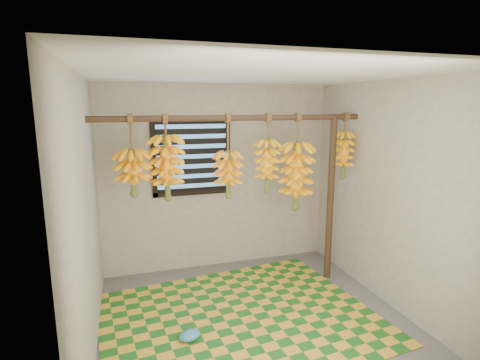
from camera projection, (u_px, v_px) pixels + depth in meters
name	position (u px, v px, depth m)	size (l,w,h in m)	color
floor	(256.00, 323.00, 3.74)	(3.00, 3.00, 0.01)	#515151
ceiling	(259.00, 73.00, 3.27)	(3.00, 3.00, 0.01)	silver
wall_back	(218.00, 178.00, 4.91)	(3.00, 0.01, 2.40)	gray
wall_left	(85.00, 221.00, 3.06)	(0.01, 3.00, 2.40)	gray
wall_right	(392.00, 195.00, 3.94)	(0.01, 3.00, 2.40)	gray
window	(192.00, 156.00, 4.72)	(1.00, 0.04, 1.00)	black
hanging_pole	(236.00, 118.00, 4.00)	(0.06, 0.06, 3.00)	#3B281B
support_post	(330.00, 200.00, 4.55)	(0.08, 0.08, 2.00)	#3B281B
woven_mat	(240.00, 318.00, 3.80)	(2.68, 2.14, 0.01)	#1A5B1A
plastic_bag	(190.00, 335.00, 3.44)	(0.21, 0.15, 0.09)	teal
banana_bunch_a	(133.00, 172.00, 3.79)	(0.35, 0.35, 0.83)	brown
banana_bunch_b	(167.00, 168.00, 3.88)	(0.34, 0.34, 0.90)	brown
banana_bunch_c	(228.00, 174.00, 4.09)	(0.31, 0.31, 0.92)	brown
banana_bunch_d	(267.00, 165.00, 4.21)	(0.27, 0.27, 0.89)	brown
banana_bunch_e	(296.00, 176.00, 4.35)	(0.36, 0.36, 1.12)	brown
banana_bunch_f	(344.00, 154.00, 4.48)	(0.24, 0.24, 0.78)	brown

